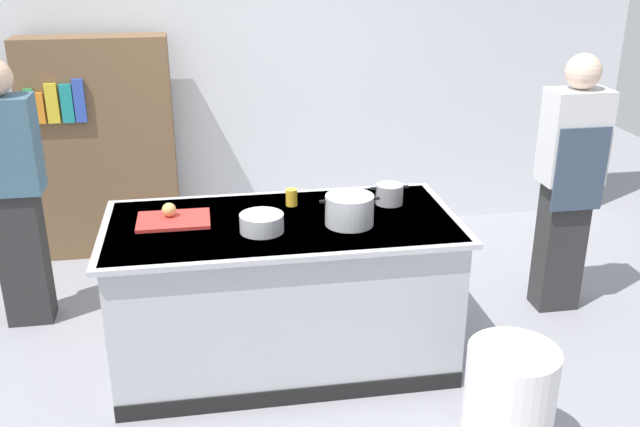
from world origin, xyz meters
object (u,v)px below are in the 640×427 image
object	(u,v)px
stock_pot	(349,210)
person_guest	(12,190)
mixing_bowl	(262,223)
trash_bin	(509,404)
sauce_pan	(389,194)
onion	(169,210)
juice_cup	(291,197)
person_chef	(569,180)
bookshelf	(102,149)

from	to	relation	value
stock_pot	person_guest	distance (m)	2.14
stock_pot	person_guest	bearing A→B (deg)	156.32
mixing_bowl	person_guest	bearing A→B (deg)	149.16
stock_pot	trash_bin	distance (m)	1.29
stock_pot	trash_bin	bearing A→B (deg)	-56.67
sauce_pan	trash_bin	bearing A→B (deg)	-75.79
sauce_pan	trash_bin	distance (m)	1.39
onion	stock_pot	xyz separation A→B (m)	(0.98, -0.23, 0.02)
trash_bin	person_guest	world-z (taller)	person_guest
juice_cup	person_chef	world-z (taller)	person_chef
trash_bin	onion	bearing A→B (deg)	144.14
trash_bin	bookshelf	bearing A→B (deg)	127.25
juice_cup	trash_bin	distance (m)	1.66
stock_pot	mixing_bowl	distance (m)	0.49
bookshelf	sauce_pan	bearing A→B (deg)	-41.49
person_chef	bookshelf	xyz separation A→B (m)	(-3.09, 1.44, -0.06)
sauce_pan	mixing_bowl	size ratio (longest dim) A/B	0.96
bookshelf	person_guest	bearing A→B (deg)	-111.40
mixing_bowl	person_guest	size ratio (longest dim) A/B	0.14
juice_cup	bookshelf	size ratio (longest dim) A/B	0.06
juice_cup	bookshelf	bearing A→B (deg)	128.99
juice_cup	person_guest	xyz separation A→B (m)	(-1.68, 0.52, -0.04)
sauce_pan	juice_cup	world-z (taller)	sauce_pan
onion	mixing_bowl	size ratio (longest dim) A/B	0.33
stock_pot	juice_cup	size ratio (longest dim) A/B	3.34
sauce_pan	trash_bin	size ratio (longest dim) A/B	0.38
sauce_pan	person_guest	distance (m)	2.33
trash_bin	person_guest	xyz separation A→B (m)	(-2.55, 1.77, 0.61)
stock_pot	bookshelf	distance (m)	2.46
onion	person_chef	bearing A→B (deg)	5.34
onion	trash_bin	bearing A→B (deg)	-35.86
sauce_pan	person_guest	world-z (taller)	person_guest
sauce_pan	person_guest	size ratio (longest dim) A/B	0.13
sauce_pan	stock_pot	bearing A→B (deg)	-137.12
mixing_bowl	bookshelf	bearing A→B (deg)	118.79
sauce_pan	juice_cup	bearing A→B (deg)	173.67
juice_cup	person_chef	xyz separation A→B (m)	(1.82, 0.12, -0.04)
stock_pot	trash_bin	xyz separation A→B (m)	(0.60, -0.91, -0.69)
mixing_bowl	person_chef	distance (m)	2.09
mixing_bowl	juice_cup	bearing A→B (deg)	60.10
mixing_bowl	person_guest	world-z (taller)	person_guest
onion	stock_pot	distance (m)	1.01
trash_bin	person_chef	bearing A→B (deg)	55.55
onion	juice_cup	size ratio (longest dim) A/B	0.79
onion	sauce_pan	world-z (taller)	sauce_pan
trash_bin	person_guest	size ratio (longest dim) A/B	0.35
juice_cup	trash_bin	xyz separation A→B (m)	(0.88, -1.25, -0.65)
mixing_bowl	sauce_pan	bearing A→B (deg)	20.83
juice_cup	bookshelf	world-z (taller)	bookshelf
juice_cup	stock_pot	bearing A→B (deg)	-50.95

